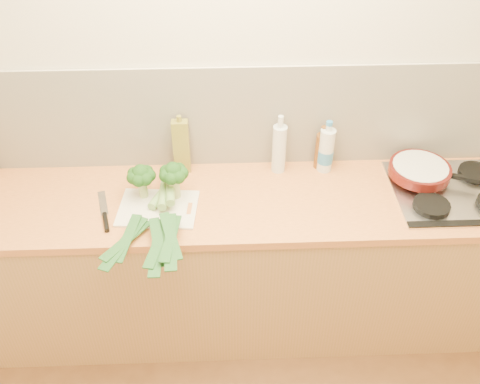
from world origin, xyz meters
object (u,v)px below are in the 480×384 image
at_px(chefs_knife, 105,217).
at_px(skillet, 420,170).
at_px(chopping_board, 158,208).
at_px(gas_hob, 454,191).

xyz_separation_m(chefs_knife, skillet, (1.52, 0.23, 0.06)).
bearing_deg(chopping_board, skillet, 12.85).
xyz_separation_m(gas_hob, chopping_board, (-1.42, -0.06, -0.01)).
bearing_deg(chefs_knife, skillet, -5.91).
distance_m(gas_hob, chefs_knife, 1.66).
bearing_deg(chefs_knife, chopping_board, -0.99).
xyz_separation_m(gas_hob, chefs_knife, (-1.66, -0.12, -0.01)).
distance_m(gas_hob, skillet, 0.19).
bearing_deg(gas_hob, chefs_knife, -175.92).
height_order(chopping_board, skillet, skillet).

